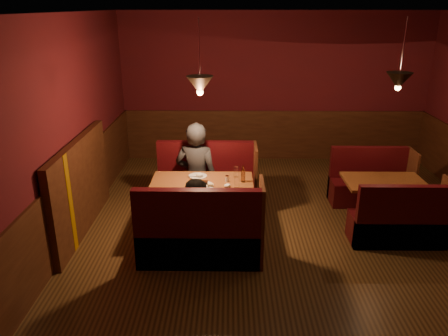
{
  "coord_description": "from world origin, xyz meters",
  "views": [
    {
      "loc": [
        -0.88,
        -5.08,
        2.98
      ],
      "look_at": [
        -0.95,
        0.35,
        0.95
      ],
      "focal_mm": 35.0,
      "sensor_mm": 36.0,
      "label": 1
    }
  ],
  "objects_px": {
    "second_table": "(383,191)",
    "main_table": "(203,194)",
    "second_bench_near": "(400,225)",
    "second_bench_far": "(370,185)",
    "diner_b": "(199,208)",
    "diner_a": "(196,157)",
    "main_bench_near": "(201,238)",
    "main_bench_far": "(207,188)"
  },
  "relations": [
    {
      "from": "second_table",
      "to": "diner_b",
      "type": "distance_m",
      "value": 2.79
    },
    {
      "from": "main_bench_far",
      "to": "diner_b",
      "type": "height_order",
      "value": "diner_b"
    },
    {
      "from": "second_table",
      "to": "main_table",
      "type": "bearing_deg",
      "value": -172.08
    },
    {
      "from": "second_bench_far",
      "to": "diner_a",
      "type": "height_order",
      "value": "diner_a"
    },
    {
      "from": "main_bench_near",
      "to": "second_bench_near",
      "type": "bearing_deg",
      "value": 10.32
    },
    {
      "from": "second_bench_near",
      "to": "diner_a",
      "type": "xyz_separation_m",
      "value": [
        -2.73,
        0.94,
        0.6
      ]
    },
    {
      "from": "second_bench_far",
      "to": "diner_b",
      "type": "height_order",
      "value": "diner_b"
    },
    {
      "from": "main_table",
      "to": "diner_b",
      "type": "bearing_deg",
      "value": -90.04
    },
    {
      "from": "diner_b",
      "to": "main_bench_near",
      "type": "bearing_deg",
      "value": -95.06
    },
    {
      "from": "diner_a",
      "to": "second_bench_far",
      "type": "bearing_deg",
      "value": -160.65
    },
    {
      "from": "main_table",
      "to": "second_bench_far",
      "type": "relative_size",
      "value": 1.11
    },
    {
      "from": "second_bench_near",
      "to": "diner_a",
      "type": "height_order",
      "value": "diner_a"
    },
    {
      "from": "second_table",
      "to": "main_bench_far",
      "type": "bearing_deg",
      "value": 170.58
    },
    {
      "from": "main_table",
      "to": "second_bench_far",
      "type": "distance_m",
      "value": 2.81
    },
    {
      "from": "main_bench_far",
      "to": "diner_a",
      "type": "height_order",
      "value": "diner_a"
    },
    {
      "from": "second_table",
      "to": "second_bench_far",
      "type": "height_order",
      "value": "second_bench_far"
    },
    {
      "from": "diner_b",
      "to": "second_bench_near",
      "type": "bearing_deg",
      "value": -7.49
    },
    {
      "from": "diner_a",
      "to": "second_table",
      "type": "bearing_deg",
      "value": -174.71
    },
    {
      "from": "main_table",
      "to": "diner_a",
      "type": "bearing_deg",
      "value": 101.75
    },
    {
      "from": "main_bench_far",
      "to": "diner_b",
      "type": "bearing_deg",
      "value": -90.63
    },
    {
      "from": "main_bench_far",
      "to": "diner_a",
      "type": "xyz_separation_m",
      "value": [
        -0.15,
        -0.15,
        0.55
      ]
    },
    {
      "from": "main_table",
      "to": "second_table",
      "type": "height_order",
      "value": "main_table"
    },
    {
      "from": "diner_a",
      "to": "diner_b",
      "type": "relative_size",
      "value": 1.25
    },
    {
      "from": "second_bench_far",
      "to": "diner_b",
      "type": "xyz_separation_m",
      "value": [
        -2.6,
        -1.73,
        0.42
      ]
    },
    {
      "from": "second_bench_near",
      "to": "diner_a",
      "type": "bearing_deg",
      "value": 160.97
    },
    {
      "from": "main_bench_near",
      "to": "diner_a",
      "type": "height_order",
      "value": "diner_a"
    },
    {
      "from": "second_bench_far",
      "to": "second_bench_near",
      "type": "xyz_separation_m",
      "value": [
        0.0,
        -1.34,
        0.0
      ]
    },
    {
      "from": "second_bench_near",
      "to": "diner_b",
      "type": "xyz_separation_m",
      "value": [
        -2.6,
        -0.39,
        0.42
      ]
    },
    {
      "from": "main_bench_far",
      "to": "second_bench_far",
      "type": "bearing_deg",
      "value": 5.45
    },
    {
      "from": "main_bench_near",
      "to": "main_table",
      "type": "bearing_deg",
      "value": 91.16
    },
    {
      "from": "main_table",
      "to": "second_bench_near",
      "type": "distance_m",
      "value": 2.64
    },
    {
      "from": "second_bench_near",
      "to": "diner_b",
      "type": "bearing_deg",
      "value": -171.57
    },
    {
      "from": "main_bench_near",
      "to": "second_table",
      "type": "bearing_deg",
      "value": 24.05
    },
    {
      "from": "diner_b",
      "to": "main_bench_far",
      "type": "bearing_deg",
      "value": 73.45
    },
    {
      "from": "main_bench_far",
      "to": "main_bench_near",
      "type": "height_order",
      "value": "same"
    },
    {
      "from": "second_table",
      "to": "diner_b",
      "type": "xyz_separation_m",
      "value": [
        -2.58,
        -1.06,
        0.23
      ]
    },
    {
      "from": "main_bench_near",
      "to": "diner_b",
      "type": "relative_size",
      "value": 1.08
    },
    {
      "from": "second_table",
      "to": "diner_b",
      "type": "bearing_deg",
      "value": -157.69
    },
    {
      "from": "diner_b",
      "to": "main_table",
      "type": "bearing_deg",
      "value": 74.04
    },
    {
      "from": "main_table",
      "to": "diner_b",
      "type": "distance_m",
      "value": 0.71
    },
    {
      "from": "second_table",
      "to": "second_bench_near",
      "type": "relative_size",
      "value": 0.9
    },
    {
      "from": "second_bench_far",
      "to": "diner_b",
      "type": "distance_m",
      "value": 3.15
    }
  ]
}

